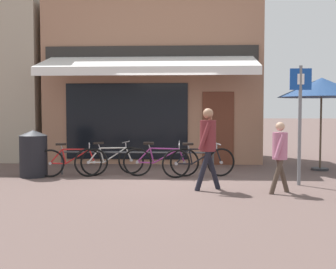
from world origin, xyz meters
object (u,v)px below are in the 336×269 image
object	(u,v)px
bicycle_silver	(110,160)
pedestrian_child	(280,150)
bicycle_red	(72,162)
litter_bin	(33,153)
bicycle_black	(199,162)
cafe_parasol	(322,88)
pedestrian_adult	(208,139)
bicycle_purple	(161,161)
parking_sign	(300,112)

from	to	relation	value
bicycle_silver	pedestrian_child	distance (m)	4.19
bicycle_red	litter_bin	xyz separation A→B (m)	(-0.90, -0.08, 0.19)
bicycle_red	pedestrian_child	size ratio (longest dim) A/B	1.20
bicycle_red	bicycle_black	world-z (taller)	bicycle_black
cafe_parasol	bicycle_red	bearing A→B (deg)	-167.22
bicycle_silver	pedestrian_adult	size ratio (longest dim) A/B	1.00
bicycle_red	bicycle_purple	distance (m)	2.09
pedestrian_adult	bicycle_black	bearing A→B (deg)	89.57
pedestrian_child	parking_sign	world-z (taller)	parking_sign
bicycle_silver	bicycle_purple	xyz separation A→B (m)	(1.24, -0.21, 0.01)
bicycle_silver	parking_sign	bearing A→B (deg)	-43.46
bicycle_silver	parking_sign	size ratio (longest dim) A/B	0.65
pedestrian_adult	bicycle_silver	bearing A→B (deg)	135.79
bicycle_purple	pedestrian_child	distance (m)	3.05
bicycle_silver	litter_bin	distance (m)	1.79
pedestrian_adult	pedestrian_child	bearing A→B (deg)	-16.57
pedestrian_adult	litter_bin	bearing A→B (deg)	154.47
bicycle_silver	cafe_parasol	distance (m)	5.74
parking_sign	bicycle_black	bearing A→B (deg)	156.16
cafe_parasol	pedestrian_child	bearing A→B (deg)	-118.43
bicycle_silver	bicycle_purple	distance (m)	1.26
bicycle_purple	litter_bin	bearing A→B (deg)	-177.25
bicycle_red	pedestrian_child	world-z (taller)	pedestrian_child
cafe_parasol	litter_bin	bearing A→B (deg)	-168.20
bicycle_silver	bicycle_black	world-z (taller)	bicycle_silver
bicycle_purple	pedestrian_adult	distance (m)	2.01
bicycle_silver	cafe_parasol	world-z (taller)	cafe_parasol
pedestrian_adult	pedestrian_child	distance (m)	1.37
pedestrian_adult	parking_sign	size ratio (longest dim) A/B	0.65
litter_bin	bicycle_black	bearing A→B (deg)	1.50
bicycle_red	litter_bin	bearing A→B (deg)	169.83
bicycle_silver	bicycle_red	bearing A→B (deg)	171.34
bicycle_silver	litter_bin	bearing A→B (deg)	164.16
bicycle_red	parking_sign	xyz separation A→B (m)	(5.05, -0.89, 1.16)
pedestrian_adult	pedestrian_child	size ratio (longest dim) A/B	1.19
bicycle_red	bicycle_black	distance (m)	2.98
bicycle_silver	pedestrian_child	world-z (taller)	pedestrian_child
bicycle_purple	parking_sign	xyz separation A→B (m)	(2.97, -0.97, 1.15)
litter_bin	bicycle_red	bearing A→B (deg)	4.84
bicycle_black	litter_bin	distance (m)	3.89
bicycle_silver	cafe_parasol	xyz separation A→B (m)	(5.34, 1.11, 1.79)
bicycle_black	pedestrian_child	distance (m)	2.37
bicycle_black	parking_sign	xyz separation A→B (m)	(2.07, -0.92, 1.15)
parking_sign	cafe_parasol	bearing A→B (deg)	63.76
bicycle_purple	pedestrian_adult	bearing A→B (deg)	-57.32
bicycle_black	cafe_parasol	xyz separation A→B (m)	(3.20, 1.38, 1.78)
pedestrian_child	parking_sign	bearing A→B (deg)	46.30
bicycle_silver	bicycle_purple	bearing A→B (deg)	-37.25
pedestrian_adult	cafe_parasol	world-z (taller)	cafe_parasol
litter_bin	parking_sign	size ratio (longest dim) A/B	0.44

